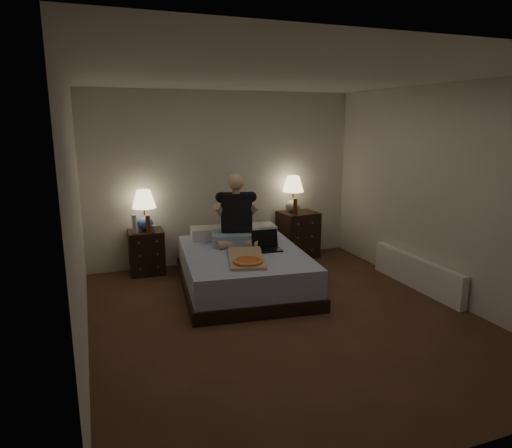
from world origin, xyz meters
name	(u,v)px	position (x,y,z in m)	size (l,w,h in m)	color
floor	(285,318)	(0.00, 0.00, 0.00)	(4.00, 4.50, 0.00)	brown
ceiling	(289,76)	(0.00, 0.00, 2.50)	(4.00, 4.50, 0.00)	white
wall_back	(224,178)	(0.00, 2.25, 1.25)	(4.00, 2.50, 0.00)	silver
wall_front	(450,271)	(0.00, -2.25, 1.25)	(4.00, 2.50, 0.00)	silver
wall_left	(77,219)	(-2.00, 0.00, 1.25)	(4.50, 2.50, 0.00)	silver
wall_right	(443,193)	(2.00, 0.00, 1.25)	(4.50, 2.50, 0.00)	silver
bed	(243,270)	(-0.12, 1.02, 0.24)	(1.46, 1.94, 0.49)	#586BB1
nightstand_left	(147,252)	(-1.19, 2.05, 0.30)	(0.47, 0.42, 0.61)	black
nightstand_right	(298,234)	(1.12, 2.04, 0.35)	(0.54, 0.49, 0.71)	black
lamp_left	(144,211)	(-1.19, 2.05, 0.89)	(0.32, 0.32, 0.56)	#284694
lamp_right	(293,194)	(1.03, 2.05, 0.99)	(0.32, 0.32, 0.56)	#989790
water_bottle	(135,224)	(-1.34, 1.96, 0.73)	(0.07, 0.07, 0.25)	silver
soda_can	(154,229)	(-1.09, 1.91, 0.66)	(0.07, 0.07, 0.10)	#A09F9B
beer_bottle_left	(148,224)	(-1.17, 1.94, 0.72)	(0.06, 0.06, 0.23)	#60270D
beer_bottle_right	(295,207)	(1.01, 1.91, 0.82)	(0.06, 0.06, 0.23)	#5F230D
person	(236,210)	(-0.10, 1.37, 0.95)	(0.66, 0.52, 0.93)	black
laptop	(268,241)	(0.17, 0.94, 0.61)	(0.34, 0.28, 0.24)	black
pizza_box	(248,262)	(-0.27, 0.46, 0.53)	(0.40, 0.76, 0.08)	tan
radiator	(417,273)	(1.93, 0.26, 0.20)	(0.10, 1.60, 0.40)	white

